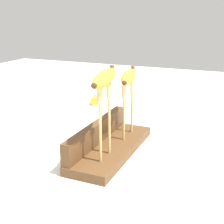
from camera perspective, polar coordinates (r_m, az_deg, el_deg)
ground_plane at (r=0.94m, az=0.00°, el=-7.28°), size 3.00×3.00×0.00m
wooden_board at (r=0.94m, az=0.00°, el=-6.57°), size 0.37×0.12×0.03m
board_backstop at (r=0.94m, az=-2.73°, el=-3.66°), size 0.36×0.03×0.06m
fork_stand_left at (r=0.81m, az=-1.29°, el=-0.72°), size 0.08×0.01×0.20m
fork_stand_right at (r=0.97m, az=2.92°, el=1.42°), size 0.10×0.01×0.17m
banana_raised_left at (r=0.79m, az=-1.34°, el=6.14°), size 0.19×0.06×0.04m
banana_raised_right at (r=0.95m, az=3.00°, el=6.37°), size 0.19×0.08×0.04m
banana_chunk_near at (r=1.42m, az=-3.10°, el=2.11°), size 0.06×0.05×0.04m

